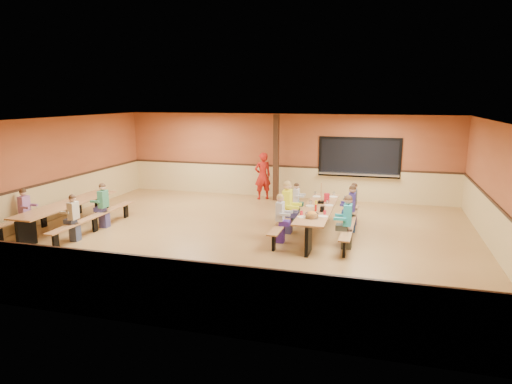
# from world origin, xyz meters

# --- Properties ---
(ground) EXTENTS (12.00, 12.00, 0.00)m
(ground) POSITION_xyz_m (0.00, 0.00, 0.00)
(ground) COLOR olive
(ground) RESTS_ON ground
(room_envelope) EXTENTS (12.04, 10.04, 3.02)m
(room_envelope) POSITION_xyz_m (0.00, 0.00, 0.69)
(room_envelope) COLOR #994E2C
(room_envelope) RESTS_ON ground
(kitchen_pass_through) EXTENTS (2.78, 0.28, 1.38)m
(kitchen_pass_through) POSITION_xyz_m (2.60, 4.96, 1.49)
(kitchen_pass_through) COLOR black
(kitchen_pass_through) RESTS_ON ground
(structural_post) EXTENTS (0.18, 0.18, 3.00)m
(structural_post) POSITION_xyz_m (-0.20, 4.40, 1.50)
(structural_post) COLOR black
(structural_post) RESTS_ON ground
(cafeteria_table_main) EXTENTS (1.91, 3.70, 0.74)m
(cafeteria_table_main) POSITION_xyz_m (1.83, 0.64, 0.53)
(cafeteria_table_main) COLOR #A06C3F
(cafeteria_table_main) RESTS_ON ground
(cafeteria_table_second) EXTENTS (1.91, 3.70, 0.74)m
(cafeteria_table_second) POSITION_xyz_m (-4.84, -0.71, 0.53)
(cafeteria_table_second) COLOR #A06C3F
(cafeteria_table_second) RESTS_ON ground
(seated_child_white_left) EXTENTS (0.37, 0.31, 1.22)m
(seated_child_white_left) POSITION_xyz_m (1.01, -0.26, 0.61)
(seated_child_white_left) COLOR #B8BABF
(seated_child_white_left) RESTS_ON ground
(seated_adult_yellow) EXTENTS (0.46, 0.37, 1.39)m
(seated_adult_yellow) POSITION_xyz_m (1.01, 0.58, 0.70)
(seated_adult_yellow) COLOR #FAFF21
(seated_adult_yellow) RESTS_ON ground
(seated_child_grey_left) EXTENTS (0.32, 0.26, 1.11)m
(seated_child_grey_left) POSITION_xyz_m (1.01, 1.90, 0.55)
(seated_child_grey_left) COLOR silver
(seated_child_grey_left) RESTS_ON ground
(seated_child_teal_right) EXTENTS (0.41, 0.33, 1.29)m
(seated_child_teal_right) POSITION_xyz_m (2.66, -0.28, 0.64)
(seated_child_teal_right) COLOR teal
(seated_child_teal_right) RESTS_ON ground
(seated_child_navy_right) EXTENTS (0.39, 0.32, 1.26)m
(seated_child_navy_right) POSITION_xyz_m (2.66, 1.16, 0.63)
(seated_child_navy_right) COLOR navy
(seated_child_navy_right) RESTS_ON ground
(seated_child_char_right) EXTENTS (0.36, 0.29, 1.19)m
(seated_child_char_right) POSITION_xyz_m (2.66, 1.90, 0.60)
(seated_child_char_right) COLOR #44494E
(seated_child_char_right) RESTS_ON ground
(seated_child_purple_sec) EXTENTS (0.37, 0.30, 1.20)m
(seated_child_purple_sec) POSITION_xyz_m (-5.66, -1.37, 0.60)
(seated_child_purple_sec) COLOR #986295
(seated_child_purple_sec) RESTS_ON ground
(seated_child_green_sec) EXTENTS (0.38, 0.31, 1.23)m
(seated_child_green_sec) POSITION_xyz_m (-4.01, -0.27, 0.62)
(seated_child_green_sec) COLOR #357C58
(seated_child_green_sec) RESTS_ON ground
(seated_child_tan_sec) EXTENTS (0.36, 0.29, 1.18)m
(seated_child_tan_sec) POSITION_xyz_m (-4.01, -1.54, 0.59)
(seated_child_tan_sec) COLOR #B9AD92
(seated_child_tan_sec) RESTS_ON ground
(standing_woman) EXTENTS (0.73, 0.68, 1.67)m
(standing_woman) POSITION_xyz_m (-0.69, 4.44, 0.84)
(standing_woman) COLOR #B21C14
(standing_woman) RESTS_ON ground
(punch_pitcher) EXTENTS (0.16, 0.16, 0.22)m
(punch_pitcher) POSITION_xyz_m (1.95, 1.42, 0.85)
(punch_pitcher) COLOR red
(punch_pitcher) RESTS_ON cafeteria_table_main
(chip_bowl) EXTENTS (0.32, 0.32, 0.15)m
(chip_bowl) POSITION_xyz_m (1.83, -0.47, 0.81)
(chip_bowl) COLOR orange
(chip_bowl) RESTS_ON cafeteria_table_main
(napkin_dispenser) EXTENTS (0.10, 0.14, 0.13)m
(napkin_dispenser) POSITION_xyz_m (1.99, 0.24, 0.80)
(napkin_dispenser) COLOR black
(napkin_dispenser) RESTS_ON cafeteria_table_main
(condiment_mustard) EXTENTS (0.06, 0.06, 0.17)m
(condiment_mustard) POSITION_xyz_m (1.76, 0.70, 0.82)
(condiment_mustard) COLOR yellow
(condiment_mustard) RESTS_ON cafeteria_table_main
(condiment_ketchup) EXTENTS (0.06, 0.06, 0.17)m
(condiment_ketchup) POSITION_xyz_m (1.82, 0.23, 0.82)
(condiment_ketchup) COLOR #B2140F
(condiment_ketchup) RESTS_ON cafeteria_table_main
(table_paddle) EXTENTS (0.16, 0.16, 0.56)m
(table_paddle) POSITION_xyz_m (1.83, 1.15, 0.88)
(table_paddle) COLOR black
(table_paddle) RESTS_ON cafeteria_table_main
(place_settings) EXTENTS (0.65, 3.30, 0.11)m
(place_settings) POSITION_xyz_m (1.83, 0.64, 0.80)
(place_settings) COLOR beige
(place_settings) RESTS_ON cafeteria_table_main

